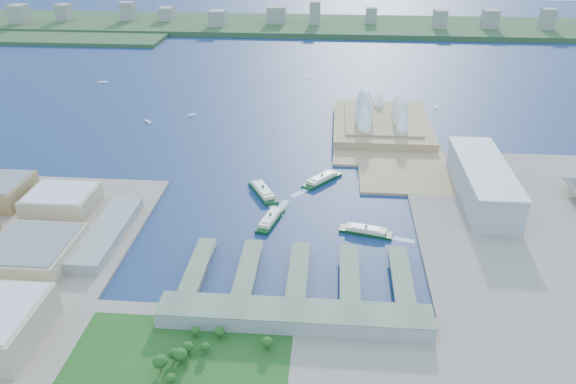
# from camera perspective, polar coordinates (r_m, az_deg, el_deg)

# --- Properties ---
(ground) EXTENTS (3000.00, 3000.00, 0.00)m
(ground) POSITION_cam_1_polar(r_m,az_deg,el_deg) (533.89, 0.07, -3.95)
(ground) COLOR #0D1D40
(ground) RESTS_ON ground
(east_land) EXTENTS (240.00, 500.00, 3.00)m
(east_land) POSITION_cam_1_polar(r_m,az_deg,el_deg) (530.24, 26.63, -7.28)
(east_land) COLOR gray
(east_land) RESTS_ON ground
(peninsula) EXTENTS (135.00, 220.00, 3.00)m
(peninsula) POSITION_cam_1_polar(r_m,az_deg,el_deg) (769.61, 9.70, 5.90)
(peninsula) COLOR #A28058
(peninsula) RESTS_ON ground
(far_shore) EXTENTS (2200.00, 260.00, 12.00)m
(far_shore) POSITION_cam_1_polar(r_m,az_deg,el_deg) (1461.10, 3.30, 16.51)
(far_shore) COLOR #2D4926
(far_shore) RESTS_ON ground
(opera_house) EXTENTS (134.00, 180.00, 58.00)m
(opera_house) POSITION_cam_1_polar(r_m,az_deg,el_deg) (777.91, 9.59, 8.53)
(opera_house) COLOR white
(opera_house) RESTS_ON peninsula
(toaster_building) EXTENTS (45.00, 155.00, 35.00)m
(toaster_building) POSITION_cam_1_polar(r_m,az_deg,el_deg) (614.10, 19.16, 1.00)
(toaster_building) COLOR #99999E
(toaster_building) RESTS_ON east_land
(ferry_wharves) EXTENTS (184.00, 90.00, 9.30)m
(ferry_wharves) POSITION_cam_1_polar(r_m,az_deg,el_deg) (467.94, 1.05, -8.27)
(ferry_wharves) COLOR #57684E
(ferry_wharves) RESTS_ON ground
(terminal_building) EXTENTS (200.00, 28.00, 12.00)m
(terminal_building) POSITION_cam_1_polar(r_m,az_deg,el_deg) (417.77, 0.64, -12.55)
(terminal_building) COLOR gray
(terminal_building) RESTS_ON south_land
(park) EXTENTS (150.00, 110.00, 16.00)m
(park) POSITION_cam_1_polar(r_m,az_deg,el_deg) (387.46, -11.61, -16.69)
(park) COLOR #194714
(park) RESTS_ON south_land
(far_skyline) EXTENTS (1900.00, 140.00, 55.00)m
(far_skyline) POSITION_cam_1_polar(r_m,az_deg,el_deg) (1435.55, 3.32, 17.67)
(far_skyline) COLOR gray
(far_skyline) RESTS_ON far_shore
(ferry_a) EXTENTS (37.76, 56.34, 10.57)m
(ferry_a) POSITION_cam_1_polar(r_m,az_deg,el_deg) (598.06, -2.56, 0.24)
(ferry_a) COLOR #0D3517
(ferry_a) RESTS_ON ground
(ferry_b) EXTENTS (44.44, 50.89, 10.23)m
(ferry_b) POSITION_cam_1_polar(r_m,az_deg,el_deg) (625.68, 3.48, 1.48)
(ferry_b) COLOR #0D3517
(ferry_b) RESTS_ON ground
(ferry_c) EXTENTS (25.06, 52.80, 9.67)m
(ferry_c) POSITION_cam_1_polar(r_m,az_deg,el_deg) (546.14, -1.80, -2.60)
(ferry_c) COLOR #0D3517
(ferry_c) RESTS_ON ground
(ferry_d) EXTENTS (50.88, 23.91, 9.32)m
(ferry_d) POSITION_cam_1_polar(r_m,az_deg,el_deg) (532.17, 7.92, -3.76)
(ferry_d) COLOR #0D3517
(ferry_d) RESTS_ON ground
(boat_a) EXTENTS (11.99, 13.44, 2.79)m
(boat_a) POSITION_cam_1_polar(r_m,az_deg,el_deg) (827.26, -14.04, 6.98)
(boat_a) COLOR white
(boat_a) RESTS_ON ground
(boat_b) EXTENTS (10.61, 9.63, 2.88)m
(boat_b) POSITION_cam_1_polar(r_m,az_deg,el_deg) (841.16, -9.72, 7.75)
(boat_b) COLOR white
(boat_b) RESTS_ON ground
(boat_c) EXTENTS (5.25, 13.17, 2.88)m
(boat_c) POSITION_cam_1_polar(r_m,az_deg,el_deg) (890.33, 14.80, 8.33)
(boat_c) COLOR white
(boat_c) RESTS_ON ground
(boat_d) EXTENTS (16.62, 6.90, 2.74)m
(boat_d) POSITION_cam_1_polar(r_m,az_deg,el_deg) (1042.84, -18.31, 10.57)
(boat_d) COLOR white
(boat_d) RESTS_ON ground
(boat_e) EXTENTS (5.22, 10.29, 2.42)m
(boat_e) POSITION_cam_1_polar(r_m,az_deg,el_deg) (1023.16, 2.10, 11.60)
(boat_e) COLOR white
(boat_e) RESTS_ON ground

